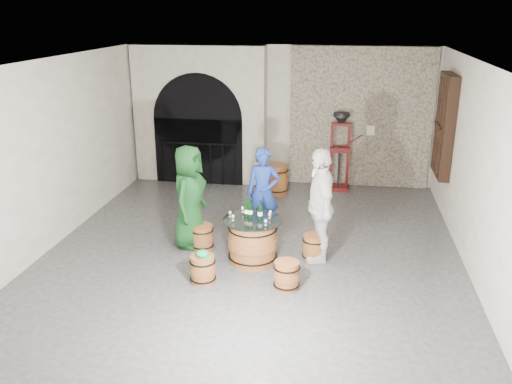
% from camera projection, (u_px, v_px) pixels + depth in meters
% --- Properties ---
extents(ground, '(8.00, 8.00, 0.00)m').
position_uv_depth(ground, '(254.00, 249.00, 9.43)').
color(ground, '#323235').
rests_on(ground, ground).
extents(wall_back, '(8.00, 0.00, 8.00)m').
position_uv_depth(wall_back, '(282.00, 115.00, 12.64)').
color(wall_back, beige).
rests_on(wall_back, ground).
extents(wall_front, '(8.00, 0.00, 8.00)m').
position_uv_depth(wall_front, '(185.00, 271.00, 5.17)').
color(wall_front, beige).
rests_on(wall_front, ground).
extents(wall_left, '(0.00, 8.00, 8.00)m').
position_uv_depth(wall_left, '(56.00, 152.00, 9.44)').
color(wall_left, beige).
rests_on(wall_left, ground).
extents(wall_right, '(0.00, 8.00, 8.00)m').
position_uv_depth(wall_right, '(476.00, 170.00, 8.38)').
color(wall_right, beige).
rests_on(wall_right, ground).
extents(ceiling, '(8.00, 8.00, 0.00)m').
position_uv_depth(ceiling, '(253.00, 61.00, 8.39)').
color(ceiling, beige).
rests_on(ceiling, wall_back).
extents(stone_facing_panel, '(3.20, 0.12, 3.18)m').
position_uv_depth(stone_facing_panel, '(360.00, 118.00, 12.31)').
color(stone_facing_panel, gray).
rests_on(stone_facing_panel, ground).
extents(arched_opening, '(3.10, 0.60, 3.19)m').
position_uv_depth(arched_opening, '(200.00, 116.00, 12.70)').
color(arched_opening, beige).
rests_on(arched_opening, ground).
extents(shuttered_window, '(0.23, 1.10, 2.00)m').
position_uv_depth(shuttered_window, '(444.00, 126.00, 10.57)').
color(shuttered_window, black).
rests_on(shuttered_window, wall_right).
extents(barrel_table, '(0.98, 0.98, 0.75)m').
position_uv_depth(barrel_table, '(253.00, 241.00, 8.85)').
color(barrel_table, brown).
rests_on(barrel_table, ground).
extents(barrel_stool_left, '(0.40, 0.40, 0.43)m').
position_uv_depth(barrel_stool_left, '(202.00, 237.00, 9.40)').
color(barrel_stool_left, brown).
rests_on(barrel_stool_left, ground).
extents(barrel_stool_far, '(0.40, 0.40, 0.43)m').
position_uv_depth(barrel_stool_far, '(262.00, 226.00, 9.86)').
color(barrel_stool_far, brown).
rests_on(barrel_stool_far, ground).
extents(barrel_stool_right, '(0.40, 0.40, 0.43)m').
position_uv_depth(barrel_stool_right, '(314.00, 247.00, 9.00)').
color(barrel_stool_right, brown).
rests_on(barrel_stool_right, ground).
extents(barrel_stool_near_right, '(0.40, 0.40, 0.43)m').
position_uv_depth(barrel_stool_near_right, '(287.00, 275.00, 8.06)').
color(barrel_stool_near_right, brown).
rests_on(barrel_stool_near_right, ground).
extents(barrel_stool_near_left, '(0.40, 0.40, 0.43)m').
position_uv_depth(barrel_stool_near_left, '(203.00, 269.00, 8.25)').
color(barrel_stool_near_left, brown).
rests_on(barrel_stool_near_left, ground).
extents(green_cap, '(0.24, 0.19, 0.10)m').
position_uv_depth(green_cap, '(202.00, 254.00, 8.16)').
color(green_cap, '#0C8C45').
rests_on(green_cap, barrel_stool_near_left).
extents(person_green, '(0.68, 0.95, 1.81)m').
position_uv_depth(person_green, '(189.00, 197.00, 9.29)').
color(person_green, '#103916').
rests_on(person_green, ground).
extents(person_blue, '(0.62, 0.42, 1.64)m').
position_uv_depth(person_blue, '(263.00, 192.00, 9.78)').
color(person_blue, navy).
rests_on(person_blue, ground).
extents(person_white, '(0.72, 1.19, 1.90)m').
position_uv_depth(person_white, '(320.00, 205.00, 8.77)').
color(person_white, silver).
rests_on(person_white, ground).
extents(wine_bottle_left, '(0.08, 0.08, 0.32)m').
position_uv_depth(wine_bottle_left, '(247.00, 209.00, 8.77)').
color(wine_bottle_left, black).
rests_on(wine_bottle_left, barrel_table).
extents(wine_bottle_center, '(0.08, 0.08, 0.32)m').
position_uv_depth(wine_bottle_center, '(260.00, 212.00, 8.67)').
color(wine_bottle_center, black).
rests_on(wine_bottle_center, barrel_table).
extents(wine_bottle_right, '(0.08, 0.08, 0.32)m').
position_uv_depth(wine_bottle_right, '(250.00, 210.00, 8.74)').
color(wine_bottle_right, black).
rests_on(wine_bottle_right, barrel_table).
extents(tasting_glass_a, '(0.05, 0.05, 0.10)m').
position_uv_depth(tasting_glass_a, '(233.00, 218.00, 8.65)').
color(tasting_glass_a, '#B26722').
rests_on(tasting_glass_a, barrel_table).
extents(tasting_glass_b, '(0.05, 0.05, 0.10)m').
position_uv_depth(tasting_glass_b, '(269.00, 215.00, 8.75)').
color(tasting_glass_b, '#B26722').
rests_on(tasting_glass_b, barrel_table).
extents(tasting_glass_c, '(0.05, 0.05, 0.10)m').
position_uv_depth(tasting_glass_c, '(243.00, 209.00, 9.01)').
color(tasting_glass_c, '#B26722').
rests_on(tasting_glass_c, barrel_table).
extents(tasting_glass_d, '(0.05, 0.05, 0.10)m').
position_uv_depth(tasting_glass_d, '(270.00, 213.00, 8.83)').
color(tasting_glass_d, '#B26722').
rests_on(tasting_glass_d, barrel_table).
extents(tasting_glass_e, '(0.05, 0.05, 0.10)m').
position_uv_depth(tasting_glass_e, '(266.00, 222.00, 8.46)').
color(tasting_glass_e, '#B26722').
rests_on(tasting_glass_e, barrel_table).
extents(tasting_glass_f, '(0.05, 0.05, 0.10)m').
position_uv_depth(tasting_glass_f, '(230.00, 214.00, 8.81)').
color(tasting_glass_f, '#B26722').
rests_on(tasting_glass_f, barrel_table).
extents(side_barrel, '(0.51, 0.51, 0.67)m').
position_uv_depth(side_barrel, '(277.00, 179.00, 12.14)').
color(side_barrel, brown).
rests_on(side_barrel, ground).
extents(corking_press, '(0.73, 0.40, 1.78)m').
position_uv_depth(corking_press, '(340.00, 146.00, 12.17)').
color(corking_press, '#450C0B').
rests_on(corking_press, ground).
extents(control_box, '(0.18, 0.10, 0.22)m').
position_uv_depth(control_box, '(371.00, 130.00, 12.28)').
color(control_box, silver).
rests_on(control_box, wall_back).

